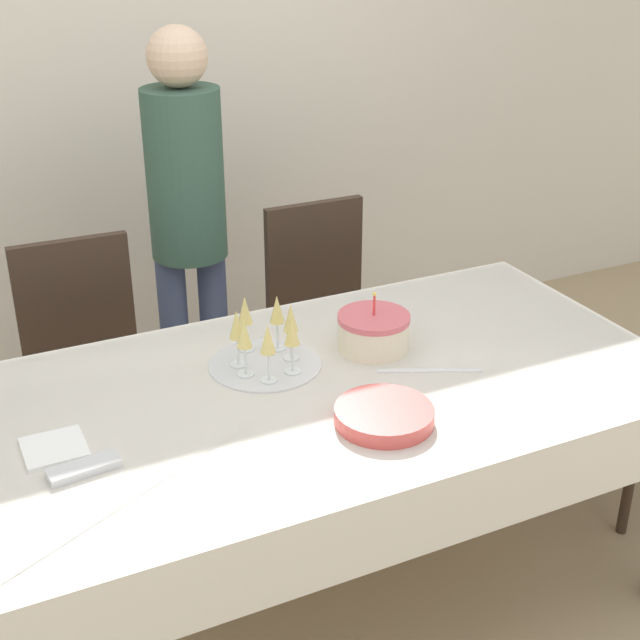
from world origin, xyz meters
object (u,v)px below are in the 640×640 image
(dining_chair_far_left, at_px, (88,366))
(person_standing, at_px, (187,207))
(champagne_tray, at_px, (265,339))
(dining_chair_far_right, at_px, (326,317))
(plate_stack_main, at_px, (384,415))
(birthday_cake, at_px, (373,332))

(dining_chair_far_left, bearing_deg, person_standing, 24.89)
(champagne_tray, bearing_deg, dining_chair_far_right, 52.13)
(plate_stack_main, height_order, person_standing, person_standing)
(dining_chair_far_left, xyz_separation_m, dining_chair_far_right, (0.92, 0.00, 0.00))
(champagne_tray, relative_size, person_standing, 0.20)
(dining_chair_far_right, distance_m, plate_stack_main, 1.19)
(dining_chair_far_left, height_order, plate_stack_main, dining_chair_far_left)
(dining_chair_far_right, xyz_separation_m, plate_stack_main, (-0.37, -1.10, 0.27))
(plate_stack_main, bearing_deg, person_standing, 93.96)
(dining_chair_far_right, distance_m, birthday_cake, 0.81)
(birthday_cake, height_order, champagne_tray, birthday_cake)
(birthday_cake, bearing_deg, dining_chair_far_left, 135.01)
(birthday_cake, height_order, person_standing, person_standing)
(champagne_tray, bearing_deg, dining_chair_far_left, 119.74)
(champagne_tray, xyz_separation_m, plate_stack_main, (0.16, -0.42, -0.07))
(dining_chair_far_left, height_order, dining_chair_far_right, same)
(plate_stack_main, relative_size, person_standing, 0.16)
(dining_chair_far_left, relative_size, birthday_cake, 4.37)
(dining_chair_far_right, height_order, person_standing, person_standing)
(dining_chair_far_left, relative_size, person_standing, 0.59)
(dining_chair_far_right, xyz_separation_m, person_standing, (-0.46, 0.21, 0.45))
(dining_chair_far_left, distance_m, plate_stack_main, 1.26)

